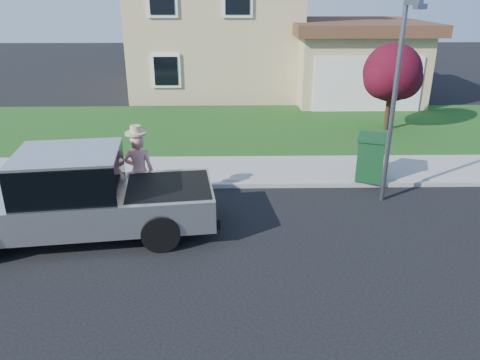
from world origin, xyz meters
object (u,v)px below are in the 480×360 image
(pickup_truck, at_px, (79,197))
(street_lamp, at_px, (396,94))
(ornamental_tree, at_px, (393,75))
(woman, at_px, (139,170))
(trash_bin, at_px, (371,157))

(pickup_truck, relative_size, street_lamp, 1.25)
(ornamental_tree, height_order, street_lamp, street_lamp)
(woman, xyz_separation_m, ornamental_tree, (8.04, 6.44, 1.13))
(woman, bearing_deg, street_lamp, -178.23)
(pickup_truck, relative_size, ornamental_tree, 1.90)
(pickup_truck, height_order, woman, woman)
(ornamental_tree, bearing_deg, woman, -141.27)
(pickup_truck, height_order, trash_bin, pickup_truck)
(woman, height_order, street_lamp, street_lamp)
(ornamental_tree, bearing_deg, pickup_truck, -139.46)
(woman, relative_size, street_lamp, 0.44)
(trash_bin, bearing_deg, pickup_truck, -138.86)
(pickup_truck, distance_m, street_lamp, 7.52)
(trash_bin, relative_size, street_lamp, 0.25)
(woman, relative_size, ornamental_tree, 0.66)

